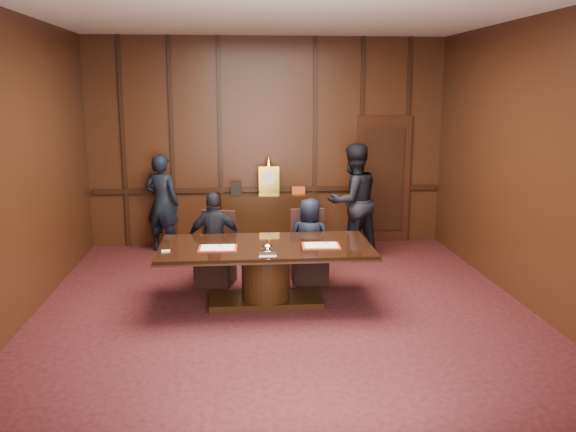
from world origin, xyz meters
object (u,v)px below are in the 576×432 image
object	(u,v)px
signatory_left	(215,239)
witness_right	(353,201)
signatory_right	(310,241)
sideboard	(269,218)
witness_left	(162,203)
conference_table	(266,264)

from	to	relation	value
signatory_left	witness_right	size ratio (longest dim) A/B	0.71
signatory_right	sideboard	bearing A→B (deg)	-58.21
witness_left	witness_right	xyz separation A→B (m)	(3.04, -0.64, 0.10)
witness_left	witness_right	size ratio (longest dim) A/B	0.89
conference_table	signatory_left	bearing A→B (deg)	129.09
sideboard	conference_table	size ratio (longest dim) A/B	0.61
signatory_right	witness_left	xyz separation A→B (m)	(-2.21, 1.89, 0.21)
conference_table	signatory_right	distance (m)	1.03
signatory_left	witness_left	distance (m)	2.10
witness_right	signatory_right	bearing A→B (deg)	32.13
conference_table	witness_left	size ratio (longest dim) A/B	1.62
signatory_left	witness_right	bearing A→B (deg)	-152.94
conference_table	signatory_left	world-z (taller)	signatory_left
witness_left	witness_right	distance (m)	3.11
witness_left	signatory_left	bearing A→B (deg)	139.25
signatory_left	sideboard	bearing A→B (deg)	-115.83
signatory_left	signatory_right	size ratio (longest dim) A/B	1.08
sideboard	witness_left	distance (m)	1.80
conference_table	witness_left	bearing A→B (deg)	120.10
conference_table	signatory_left	size ratio (longest dim) A/B	2.03
sideboard	witness_right	xyz separation A→B (m)	(1.28, -0.80, 0.42)
signatory_left	witness_left	xyz separation A→B (m)	(-0.91, 1.89, 0.16)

